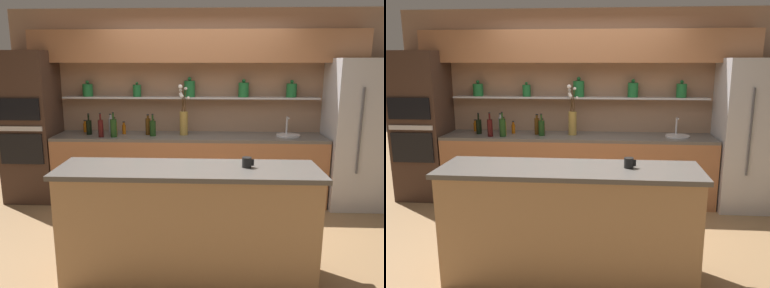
{
  "view_description": "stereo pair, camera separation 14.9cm",
  "coord_description": "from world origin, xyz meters",
  "views": [
    {
      "loc": [
        0.17,
        -3.72,
        1.89
      ],
      "look_at": [
        -0.01,
        0.27,
        1.01
      ],
      "focal_mm": 35.0,
      "sensor_mm": 36.0,
      "label": 1
    },
    {
      "loc": [
        0.32,
        -3.71,
        1.89
      ],
      "look_at": [
        -0.01,
        0.27,
        1.01
      ],
      "focal_mm": 35.0,
      "sensor_mm": 36.0,
      "label": 2
    }
  ],
  "objects": [
    {
      "name": "refrigerator",
      "position": [
        2.17,
        1.2,
        0.97
      ],
      "size": [
        0.86,
        0.73,
        1.94
      ],
      "color": "#B7B7BC",
      "rests_on": "ground_plane"
    },
    {
      "name": "bottle_spirit_5",
      "position": [
        -1.2,
        1.4,
        1.03
      ],
      "size": [
        0.06,
        0.06,
        0.27
      ],
      "color": "gray",
      "rests_on": "back_counter_unit"
    },
    {
      "name": "bottle_oil_1",
      "position": [
        -0.58,
        1.29,
        1.0
      ],
      "size": [
        0.06,
        0.06,
        0.21
      ],
      "color": "olive",
      "rests_on": "back_counter_unit"
    },
    {
      "name": "coffee_mug",
      "position": [
        0.5,
        -0.66,
        1.06
      ],
      "size": [
        0.1,
        0.08,
        0.09
      ],
      "color": "black",
      "rests_on": "island_counter"
    },
    {
      "name": "bottle_wine_4",
      "position": [
        -0.58,
        1.18,
        1.03
      ],
      "size": [
        0.08,
        0.08,
        0.3
      ],
      "color": "#193814",
      "rests_on": "back_counter_unit"
    },
    {
      "name": "bottle_wine_3",
      "position": [
        -1.08,
        1.08,
        1.04
      ],
      "size": [
        0.08,
        0.08,
        0.33
      ],
      "color": "#193814",
      "rests_on": "back_counter_unit"
    },
    {
      "name": "island_counter",
      "position": [
        0.0,
        -0.69,
        0.51
      ],
      "size": [
        2.21,
        0.61,
        1.02
      ],
      "color": "tan",
      "rests_on": "ground_plane"
    },
    {
      "name": "sink_fixture",
      "position": [
        1.23,
        1.25,
        0.94
      ],
      "size": [
        0.31,
        0.31,
        0.25
      ],
      "color": "#B7B7BC",
      "rests_on": "back_counter_unit"
    },
    {
      "name": "bottle_wine_0",
      "position": [
        -1.46,
        1.24,
        1.03
      ],
      "size": [
        0.07,
        0.07,
        0.29
      ],
      "color": "black",
      "rests_on": "back_counter_unit"
    },
    {
      "name": "back_wall_unit",
      "position": [
        -0.0,
        1.53,
        1.55
      ],
      "size": [
        5.2,
        0.44,
        2.6
      ],
      "color": "#937056",
      "rests_on": "ground_plane"
    },
    {
      "name": "bottle_sauce_7",
      "position": [
        -0.99,
        1.31,
        0.99
      ],
      "size": [
        0.05,
        0.05,
        0.17
      ],
      "color": "#9E4C0A",
      "rests_on": "back_counter_unit"
    },
    {
      "name": "flower_vase",
      "position": [
        -0.17,
        1.27,
        1.15
      ],
      "size": [
        0.15,
        0.13,
        0.68
      ],
      "color": "olive",
      "rests_on": "back_counter_unit"
    },
    {
      "name": "bottle_spirit_9",
      "position": [
        -0.65,
        1.26,
        1.04
      ],
      "size": [
        0.07,
        0.07,
        0.28
      ],
      "color": "#4C2D0C",
      "rests_on": "back_counter_unit"
    },
    {
      "name": "back_counter_unit",
      "position": [
        -0.1,
        1.24,
        0.46
      ],
      "size": [
        3.63,
        0.62,
        0.92
      ],
      "color": "#99603D",
      "rests_on": "ground_plane"
    },
    {
      "name": "ground_plane",
      "position": [
        0.0,
        0.0,
        0.0
      ],
      "size": [
        12.0,
        12.0,
        0.0
      ],
      "primitive_type": "plane",
      "color": "olive"
    },
    {
      "name": "bottle_wine_2",
      "position": [
        -1.25,
        1.07,
        1.04
      ],
      "size": [
        0.07,
        0.07,
        0.32
      ],
      "color": "#380C0C",
      "rests_on": "back_counter_unit"
    },
    {
      "name": "bottle_oil_6",
      "position": [
        -1.09,
        1.17,
        1.02
      ],
      "size": [
        0.07,
        0.07,
        0.25
      ],
      "color": "olive",
      "rests_on": "back_counter_unit"
    },
    {
      "name": "oven_tower",
      "position": [
        -2.26,
        1.24,
        1.02
      ],
      "size": [
        0.67,
        0.64,
        2.04
      ],
      "color": "#3D281E",
      "rests_on": "ground_plane"
    },
    {
      "name": "bottle_sauce_8",
      "position": [
        -1.58,
        1.42,
        0.99
      ],
      "size": [
        0.05,
        0.05,
        0.17
      ],
      "color": "#9E4C0A",
      "rests_on": "back_counter_unit"
    }
  ]
}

